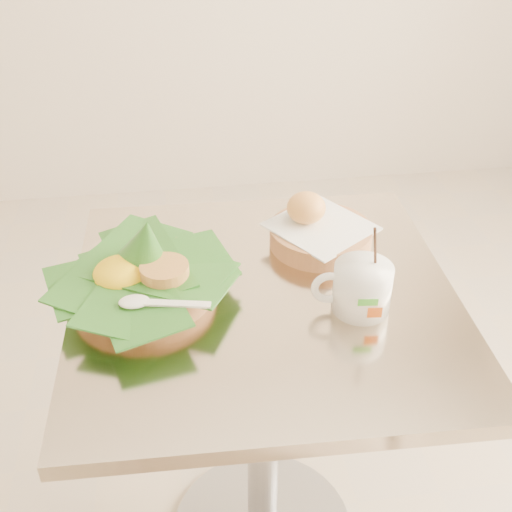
{
  "coord_description": "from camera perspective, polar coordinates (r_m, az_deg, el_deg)",
  "views": [
    {
      "loc": [
        0.04,
        -0.97,
        1.46
      ],
      "look_at": [
        0.18,
        -0.03,
        0.82
      ],
      "focal_mm": 45.0,
      "sensor_mm": 36.0,
      "label": 1
    }
  ],
  "objects": [
    {
      "name": "rice_basket",
      "position": [
        1.17,
        -10.09,
        -1.49
      ],
      "size": [
        0.33,
        0.33,
        0.17
      ],
      "rotation": [
        0.0,
        0.0,
        0.1
      ],
      "color": "tan",
      "rests_on": "cafe_table"
    },
    {
      "name": "cafe_table",
      "position": [
        1.32,
        0.69,
        -10.93
      ],
      "size": [
        0.72,
        0.72,
        0.75
      ],
      "rotation": [
        0.0,
        0.0,
        -0.03
      ],
      "color": "gray",
      "rests_on": "floor"
    },
    {
      "name": "bread_basket",
      "position": [
        1.3,
        5.55,
        2.27
      ],
      "size": [
        0.24,
        0.24,
        0.11
      ],
      "rotation": [
        0.0,
        0.0,
        -0.17
      ],
      "color": "tan",
      "rests_on": "cafe_table"
    },
    {
      "name": "coffee_mug",
      "position": [
        1.13,
        9.28,
        -2.73
      ],
      "size": [
        0.14,
        0.11,
        0.18
      ],
      "rotation": [
        0.0,
        0.0,
        -0.11
      ],
      "color": "white",
      "rests_on": "cafe_table"
    }
  ]
}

